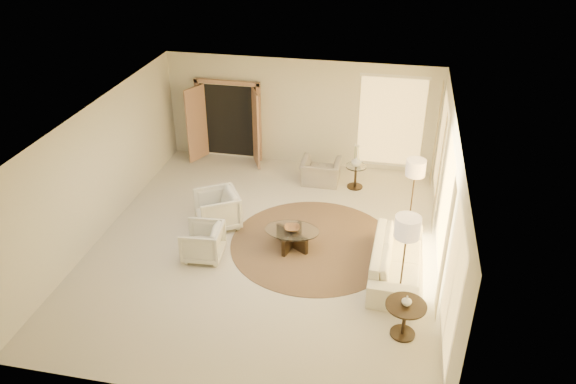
% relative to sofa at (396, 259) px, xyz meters
% --- Properties ---
extents(room, '(7.04, 8.04, 2.83)m').
position_rel_sofa_xyz_m(room, '(-2.67, 0.42, 1.06)').
color(room, beige).
rests_on(room, ground).
extents(windows_right, '(0.10, 6.40, 2.40)m').
position_rel_sofa_xyz_m(windows_right, '(0.78, 0.52, 1.01)').
color(windows_right, '#FFCB66').
rests_on(windows_right, room).
extents(window_back_corner, '(1.70, 0.10, 2.40)m').
position_rel_sofa_xyz_m(window_back_corner, '(-0.37, 4.37, 1.01)').
color(window_back_corner, '#FFCB66').
rests_on(window_back_corner, room).
extents(curtains_right, '(0.06, 5.20, 2.60)m').
position_rel_sofa_xyz_m(curtains_right, '(0.73, 1.42, 0.96)').
color(curtains_right, tan).
rests_on(curtains_right, room).
extents(french_doors, '(1.95, 0.66, 2.16)m').
position_rel_sofa_xyz_m(french_doors, '(-4.57, 4.24, 0.73)').
color(french_doors, tan).
rests_on(french_doors, room).
extents(area_rug, '(4.56, 4.56, 0.01)m').
position_rel_sofa_xyz_m(area_rug, '(-1.70, 0.67, -0.33)').
color(area_rug, '#3C291A').
rests_on(area_rug, room).
extents(sofa, '(0.98, 2.34, 0.68)m').
position_rel_sofa_xyz_m(sofa, '(0.00, 0.00, 0.00)').
color(sofa, silver).
rests_on(sofa, room).
extents(armchair_left, '(1.15, 1.17, 0.90)m').
position_rel_sofa_xyz_m(armchair_left, '(-3.86, 0.97, 0.11)').
color(armchair_left, silver).
rests_on(armchair_left, room).
extents(armchair_right, '(0.77, 0.81, 0.78)m').
position_rel_sofa_xyz_m(armchair_right, '(-3.79, -0.20, 0.05)').
color(armchair_right, silver).
rests_on(armchair_right, room).
extents(accent_chair, '(0.95, 0.62, 0.83)m').
position_rel_sofa_xyz_m(accent_chair, '(-1.96, 3.36, 0.08)').
color(accent_chair, gray).
rests_on(accent_chair, room).
extents(coffee_table, '(1.46, 1.46, 0.41)m').
position_rel_sofa_xyz_m(coffee_table, '(-2.12, 0.50, -0.08)').
color(coffee_table, black).
rests_on(coffee_table, room).
extents(end_table, '(0.67, 0.67, 0.64)m').
position_rel_sofa_xyz_m(end_table, '(0.18, -1.64, 0.10)').
color(end_table, black).
rests_on(end_table, room).
extents(side_table, '(0.50, 0.50, 0.59)m').
position_rel_sofa_xyz_m(side_table, '(-1.09, 3.31, 0.02)').
color(side_table, '#2C2217').
rests_on(side_table, room).
extents(floor_lamp_near, '(0.41, 0.41, 1.67)m').
position_rel_sofa_xyz_m(floor_lamp_near, '(0.23, 1.64, 1.09)').
color(floor_lamp_near, '#2C2217').
rests_on(floor_lamp_near, room).
extents(floor_lamp_far, '(0.44, 0.44, 1.81)m').
position_rel_sofa_xyz_m(floor_lamp_far, '(0.09, -0.85, 1.20)').
color(floor_lamp_far, '#2C2217').
rests_on(floor_lamp_far, room).
extents(bowl, '(0.36, 0.36, 0.08)m').
position_rel_sofa_xyz_m(bowl, '(-2.12, 0.50, 0.11)').
color(bowl, brown).
rests_on(bowl, coffee_table).
extents(end_vase, '(0.20, 0.20, 0.18)m').
position_rel_sofa_xyz_m(end_vase, '(0.18, -1.64, 0.38)').
color(end_vase, white).
rests_on(end_vase, end_table).
extents(side_vase, '(0.26, 0.26, 0.26)m').
position_rel_sofa_xyz_m(side_vase, '(-1.09, 3.31, 0.37)').
color(side_vase, white).
rests_on(side_vase, side_table).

